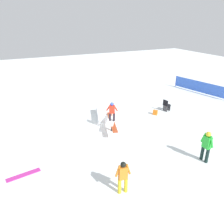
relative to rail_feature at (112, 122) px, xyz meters
name	(u,v)px	position (x,y,z in m)	size (l,w,h in m)	color
ground_plane	(112,131)	(0.00, 0.00, -0.57)	(60.00, 60.00, 0.00)	white
rail_feature	(112,122)	(0.00, 0.00, 0.00)	(2.66, 1.06, 0.66)	black
snow_kicker_ramp	(108,113)	(-1.99, 0.61, -0.30)	(1.80, 1.50, 0.54)	white
main_rider_on_rail	(112,112)	(0.00, 0.00, 0.67)	(1.38, 0.99, 1.22)	white
bystander_green	(206,145)	(4.70, 2.75, 0.33)	(0.73, 0.24, 1.59)	black
bystander_orange	(123,176)	(4.88, -1.82, 0.25)	(0.26, 0.65, 1.45)	yellow
loose_snowboard_magenta	(24,175)	(2.11, -5.33, -0.55)	(1.46, 0.28, 0.02)	#C42E98
folding_chair	(166,106)	(-1.13, 5.01, -0.15)	(0.52, 0.52, 0.88)	#3F3F44
backpack_on_snow	(155,112)	(-0.88, 3.85, -0.40)	(0.30, 0.22, 0.34)	orange
safety_fence	(201,87)	(-3.15, 10.46, 0.03)	(5.41, 1.28, 1.10)	blue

